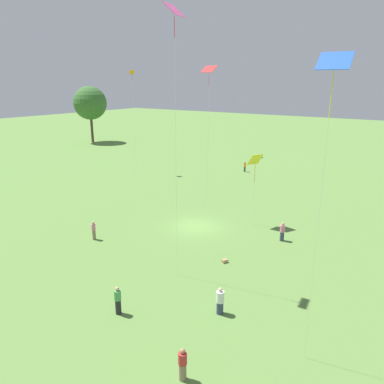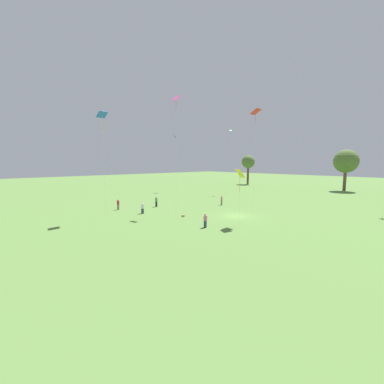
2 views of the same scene
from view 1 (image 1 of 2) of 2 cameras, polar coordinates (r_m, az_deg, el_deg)
The scene contains 15 objects.
ground_plane at distance 35.02m, azimuth 0.62°, elevation -5.25°, with size 240.00×240.00×0.00m, color #5B843D.
tree_2 at distance 86.66m, azimuth -15.28°, elevation 12.94°, with size 7.19×7.19×12.15m.
person_0 at distance 22.48m, azimuth 4.30°, elevation -16.24°, with size 0.49×0.49×1.67m.
person_1 at distance 56.58m, azimuth 8.04°, elevation 3.87°, with size 0.35×0.35×1.60m.
person_2 at distance 32.98m, azimuth -14.75°, elevation -5.68°, with size 0.47×0.47×1.64m.
person_3 at distance 18.39m, azimuth -1.44°, elevation -24.78°, with size 0.46×0.46×1.65m.
person_4 at distance 22.78m, azimuth -11.23°, elevation -15.90°, with size 0.44×0.44×1.74m.
person_5 at distance 32.57m, azimuth 13.60°, elevation -5.90°, with size 0.56×0.56×1.66m.
kite_0 at distance 23.66m, azimuth -2.72°, elevation 24.60°, with size 1.28×1.05×17.28m.
kite_1 at distance 55.29m, azimuth -9.10°, elevation 16.45°, with size 0.80×0.76×14.52m.
kite_2 at distance 34.80m, azimuth 2.60°, elevation 17.54°, with size 1.08×1.22×14.34m.
kite_3 at distance 68.26m, azimuth 6.37°, elevation 13.81°, with size 1.28×1.24×10.49m.
kite_4 at distance 16.19m, azimuth 20.79°, elevation 16.84°, with size 1.19×1.36×14.08m.
kite_5 at distance 34.24m, azimuth 9.63°, elevation 4.68°, with size 1.44×1.22×6.75m.
picnic_bag_0 at distance 28.44m, azimuth 5.01°, elevation -10.41°, with size 0.51×0.47×0.25m.
Camera 1 is at (-26.89, -18.33, 12.92)m, focal length 35.00 mm.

